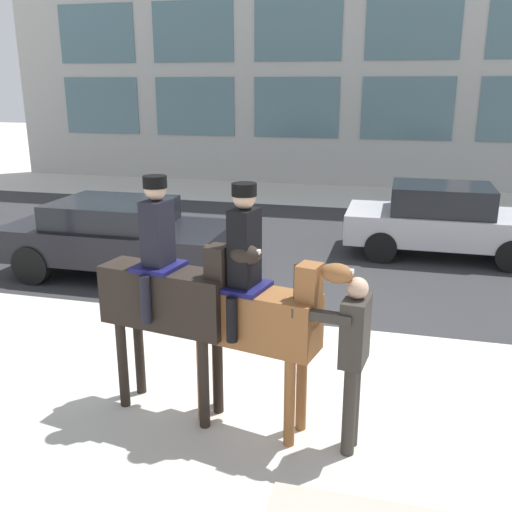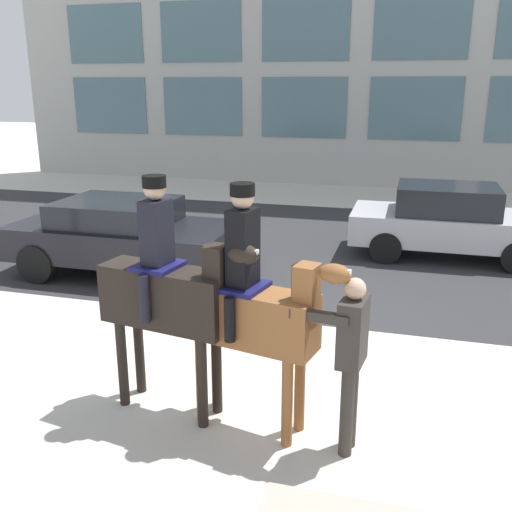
{
  "view_description": "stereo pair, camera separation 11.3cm",
  "coord_description": "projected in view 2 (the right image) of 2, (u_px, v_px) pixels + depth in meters",
  "views": [
    {
      "loc": [
        1.86,
        -7.31,
        3.44
      ],
      "look_at": [
        0.32,
        -1.32,
        1.57
      ],
      "focal_mm": 40.0,
      "sensor_mm": 36.0,
      "label": 1
    },
    {
      "loc": [
        1.97,
        -7.29,
        3.44
      ],
      "look_at": [
        0.32,
        -1.32,
        1.57
      ],
      "focal_mm": 40.0,
      "sensor_mm": 36.0,
      "label": 2
    }
  ],
  "objects": [
    {
      "name": "pedestrian_bystander",
      "position": [
        350.0,
        352.0,
        5.3
      ],
      "size": [
        0.87,
        0.44,
        1.78
      ],
      "rotation": [
        0.0,
        0.0,
        3.02
      ],
      "color": "#332D28",
      "rests_on": "ground_plane"
    },
    {
      "name": "ground_plane",
      "position": [
        259.0,
        333.0,
        8.22
      ],
      "size": [
        80.0,
        80.0,
        0.0
      ],
      "primitive_type": "plane",
      "color": "beige"
    },
    {
      "name": "mounted_horse_lead",
      "position": [
        168.0,
        292.0,
        5.92
      ],
      "size": [
        1.85,
        0.67,
        2.58
      ],
      "rotation": [
        0.0,
        0.0,
        -0.17
      ],
      "color": "black",
      "rests_on": "ground_plane"
    },
    {
      "name": "street_car_near_lane",
      "position": [
        122.0,
        235.0,
        10.63
      ],
      "size": [
        4.07,
        2.02,
        1.4
      ],
      "color": "black",
      "rests_on": "ground_plane"
    },
    {
      "name": "road_surface",
      "position": [
        315.0,
        246.0,
        12.6
      ],
      "size": [
        25.5,
        8.5,
        0.01
      ],
      "color": "#2D2D30",
      "rests_on": "ground_plane"
    },
    {
      "name": "street_car_far_lane",
      "position": [
        449.0,
        221.0,
        11.67
      ],
      "size": [
        3.95,
        1.84,
        1.49
      ],
      "color": "#B7B7BC",
      "rests_on": "ground_plane"
    },
    {
      "name": "mounted_horse_companion",
      "position": [
        252.0,
        309.0,
        5.64
      ],
      "size": [
        1.79,
        0.72,
        2.56
      ],
      "rotation": [
        0.0,
        0.0,
        -0.21
      ],
      "color": "brown",
      "rests_on": "ground_plane"
    }
  ]
}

